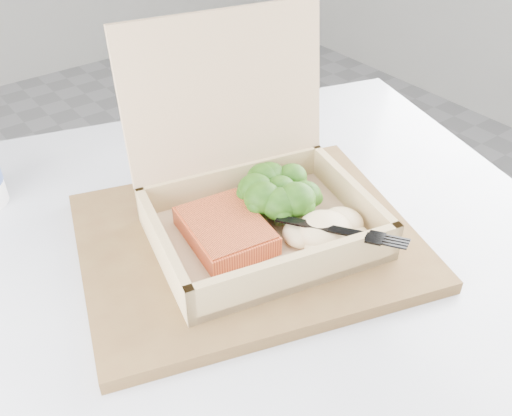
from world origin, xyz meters
TOP-DOWN VIEW (x-y plane):
  - floor at (0.00, 0.00)m, footprint 4.00×4.00m
  - cafe_table at (0.05, -0.47)m, footprint 1.07×1.07m
  - serving_tray at (0.10, -0.42)m, footprint 0.46×0.41m
  - takeout_container at (0.12, -0.40)m, footprint 0.29×0.27m
  - salmon_fillet at (0.07, -0.42)m, footprint 0.10×0.12m
  - broccoli_pile at (0.15, -0.41)m, footprint 0.11×0.11m
  - mashed_potatoes at (0.15, -0.49)m, footprint 0.10×0.09m
  - plastic_fork at (0.13, -0.48)m, footprint 0.08×0.14m
  - receipt at (0.12, -0.23)m, footprint 0.13×0.16m

SIDE VIEW (x-z plane):
  - floor at x=0.00m, z-range 0.00..0.00m
  - cafe_table at x=0.05m, z-range 0.18..0.93m
  - receipt at x=0.12m, z-range 0.75..0.75m
  - serving_tray at x=0.10m, z-range 0.75..0.77m
  - salmon_fillet at x=0.07m, z-range 0.78..0.80m
  - mashed_potatoes at x=0.15m, z-range 0.78..0.81m
  - broccoli_pile at x=0.15m, z-range 0.78..0.82m
  - plastic_fork at x=0.13m, z-range 0.80..0.82m
  - takeout_container at x=0.12m, z-range 0.71..0.94m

